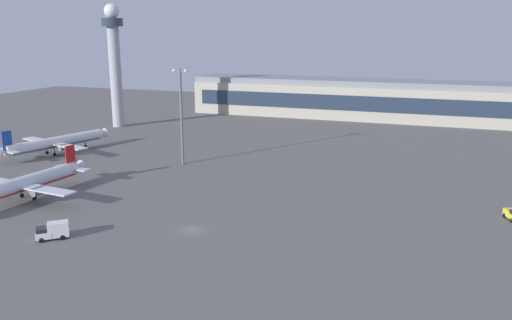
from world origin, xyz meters
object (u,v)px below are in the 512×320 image
Objects in this scene: catering_truck at (53,231)px; airplane_terminal_side at (55,143)px; apron_light_central at (181,111)px; airplane_mid_apron at (20,185)px; control_tower at (114,58)px.

airplane_terminal_side is at bearing 0.25° from catering_truck.
catering_truck is at bearing -86.11° from apron_light_central.
airplane_terminal_side is at bearing -176.71° from apron_light_central.
apron_light_central is (-3.85, 56.64, 13.53)m from catering_truck.
catering_truck is at bearing -34.09° from airplane_terminal_side.
catering_truck is (21.61, -14.93, -2.03)m from airplane_mid_apron.
catering_truck is 0.22× the size of apron_light_central.
apron_light_central is (42.01, 2.42, 11.56)m from airplane_terminal_side.
apron_light_central is at bearing -106.97° from airplane_mid_apron.
apron_light_central reaches higher than airplane_mid_apron.
control_tower is at bearing -62.34° from airplane_mid_apron.
airplane_mid_apron is at bearing -68.43° from control_tower.
apron_light_central is (17.76, 41.70, 11.50)m from airplane_mid_apron.
airplane_mid_apron is 6.37× the size of catering_truck.
airplane_mid_apron is 1.04× the size of airplane_terminal_side.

